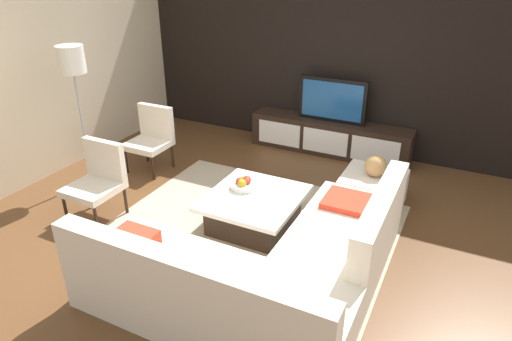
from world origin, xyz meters
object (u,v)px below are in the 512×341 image
at_px(floor_lamp, 73,69).
at_px(ottoman, 372,191).
at_px(coffee_table, 254,210).
at_px(decorative_ball, 376,166).
at_px(media_console, 329,137).
at_px(sectional_couch, 268,269).
at_px(accent_chair_near, 98,177).
at_px(accent_chair_far, 152,135).
at_px(television, 332,100).
at_px(fruit_bowl, 244,184).

relative_size(floor_lamp, ottoman, 2.51).
distance_m(coffee_table, decorative_ball, 1.50).
relative_size(media_console, sectional_couch, 0.98).
bearing_deg(floor_lamp, coffee_table, -0.29).
distance_m(sectional_couch, accent_chair_near, 2.32).
bearing_deg(floor_lamp, accent_chair_far, 56.12).
relative_size(television, accent_chair_far, 1.13).
xyz_separation_m(accent_chair_near, fruit_bowl, (1.48, 0.65, -0.05)).
bearing_deg(accent_chair_near, floor_lamp, 149.15).
relative_size(accent_chair_near, fruit_bowl, 3.11).
height_order(television, coffee_table, television).
height_order(accent_chair_near, fruit_bowl, accent_chair_near).
xyz_separation_m(television, floor_lamp, (-2.50, -2.28, 0.67)).
bearing_deg(decorative_ball, floor_lamp, -163.73).
bearing_deg(fruit_bowl, ottoman, 36.84).
bearing_deg(sectional_couch, decorative_ball, 77.39).
bearing_deg(coffee_table, television, 87.51).
height_order(ottoman, accent_chair_far, accent_chair_far).
height_order(fruit_bowl, accent_chair_far, accent_chair_far).
bearing_deg(media_console, accent_chair_near, -121.77).
xyz_separation_m(television, sectional_couch, (0.51, -3.24, -0.53)).
relative_size(television, ottoman, 1.41).
relative_size(accent_chair_near, ottoman, 1.24).
relative_size(media_console, floor_lamp, 1.34).
bearing_deg(ottoman, accent_chair_far, -174.31).
height_order(ottoman, fruit_bowl, fruit_bowl).
bearing_deg(coffee_table, decorative_ball, 44.14).
height_order(accent_chair_near, decorative_ball, accent_chair_near).
height_order(sectional_couch, floor_lamp, floor_lamp).
bearing_deg(fruit_bowl, coffee_table, -28.86).
relative_size(ottoman, accent_chair_far, 0.80).
height_order(floor_lamp, decorative_ball, floor_lamp).
distance_m(ottoman, decorative_ball, 0.33).
bearing_deg(accent_chair_far, ottoman, 10.57).
bearing_deg(media_console, floor_lamp, -137.57).
xyz_separation_m(accent_chair_near, decorative_ball, (2.71, 1.57, 0.04)).
height_order(sectional_couch, accent_chair_near, accent_chair_near).
xyz_separation_m(sectional_couch, decorative_ball, (0.44, 1.96, 0.24)).
height_order(television, accent_chair_near, television).
bearing_deg(media_console, ottoman, -53.40).
distance_m(media_console, fruit_bowl, 2.22).
relative_size(media_console, accent_chair_near, 2.71).
bearing_deg(coffee_table, sectional_couch, -57.15).
xyz_separation_m(television, coffee_table, (-0.10, -2.30, -0.61)).
bearing_deg(accent_chair_near, accent_chair_far, 108.01).
bearing_deg(television, coffee_table, -92.49).
bearing_deg(accent_chair_near, media_console, 64.72).
distance_m(sectional_couch, coffee_table, 1.13).
distance_m(television, ottoman, 1.71).
bearing_deg(television, media_console, -90.00).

